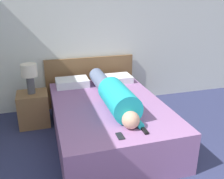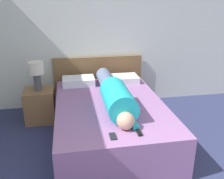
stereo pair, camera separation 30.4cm
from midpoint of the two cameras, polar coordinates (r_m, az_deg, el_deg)
The scene contains 10 objects.
wall_back at distance 4.29m, azimuth -4.77°, elevation 13.42°, with size 5.59×0.06×2.60m.
bed at distance 3.39m, azimuth -3.33°, elevation -7.20°, with size 1.40×2.03×0.51m.
headboard at distance 4.38m, azimuth -6.91°, elevation 1.80°, with size 1.52×0.04×0.86m.
nightstand at distance 3.96m, azimuth -19.60°, elevation -4.23°, with size 0.44×0.40×0.50m.
table_lamp at distance 3.77m, azimuth -20.59°, elevation 3.28°, with size 0.22×0.22×0.44m.
person_lying at distance 3.18m, azimuth -2.41°, elevation -1.12°, with size 0.34×1.72×0.34m.
pillow_near_headboard at distance 3.95m, azimuth -11.29°, elevation 1.55°, with size 0.50×0.34×0.11m.
pillow_second at distance 4.07m, azimuth -1.09°, elevation 2.45°, with size 0.47×0.34×0.10m.
tv_remote at distance 2.63m, azimuth 4.08°, elevation -9.35°, with size 0.04×0.15×0.02m.
cell_phone at distance 2.54m, azimuth -1.63°, elevation -10.69°, with size 0.06×0.13×0.01m.
Camera 1 is at (-1.01, -0.25, 1.84)m, focal length 40.00 mm.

